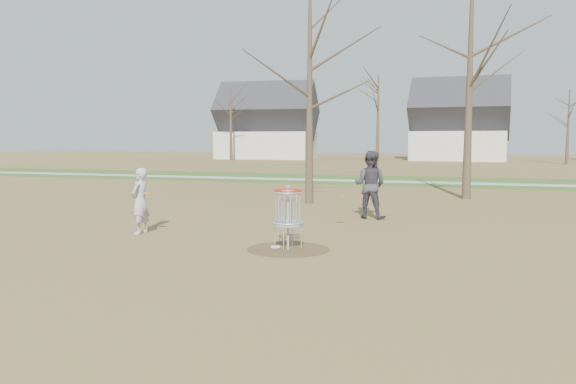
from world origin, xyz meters
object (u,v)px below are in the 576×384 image
(player_throwing, at_px, (370,185))
(player_standing, at_px, (140,201))
(disc_grounded, at_px, (276,247))
(disc_golf_basket, at_px, (288,208))

(player_throwing, bearing_deg, player_standing, 49.63)
(disc_grounded, bearing_deg, player_throwing, 77.57)
(player_throwing, relative_size, disc_grounded, 9.23)
(player_standing, xyz_separation_m, disc_golf_basket, (4.17, -0.75, 0.08))
(disc_grounded, xyz_separation_m, disc_golf_basket, (0.32, -0.10, 0.89))
(player_standing, relative_size, disc_golf_basket, 1.23)
(player_throwing, xyz_separation_m, disc_grounded, (-1.15, -5.21, -0.99))
(player_standing, height_order, disc_grounded, player_standing)
(disc_golf_basket, bearing_deg, player_standing, 169.77)
(player_standing, relative_size, disc_grounded, 7.55)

